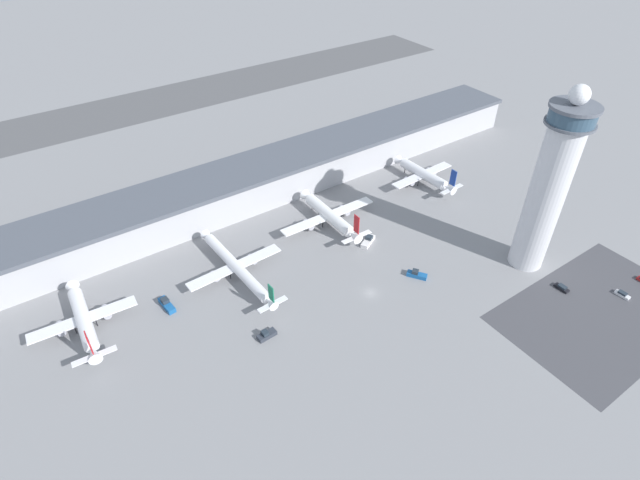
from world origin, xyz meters
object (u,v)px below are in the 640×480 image
at_px(airplane_gate_bravo, 236,267).
at_px(car_yellow_taxi, 562,288).
at_px(airplane_gate_charlie, 329,215).
at_px(airplane_gate_delta, 424,174).
at_px(car_grey_coupe, 622,294).
at_px(service_truck_fuel, 167,304).
at_px(service_truck_baggage, 368,241).
at_px(control_tower, 549,187).
at_px(service_truck_water, 417,275).
at_px(service_truck_catering, 267,335).
at_px(airplane_gate_alpha, 83,320).

height_order(airplane_gate_bravo, car_yellow_taxi, airplane_gate_bravo).
height_order(airplane_gate_charlie, airplane_gate_delta, airplane_gate_charlie).
bearing_deg(car_grey_coupe, airplane_gate_delta, 93.21).
bearing_deg(service_truck_fuel, service_truck_baggage, -8.45).
bearing_deg(airplane_gate_delta, control_tower, -96.80).
height_order(airplane_gate_delta, service_truck_water, airplane_gate_delta).
relative_size(airplane_gate_charlie, service_truck_water, 5.87).
xyz_separation_m(airplane_gate_charlie, service_truck_catering, (-47.39, -34.81, -3.44)).
xyz_separation_m(service_truck_catering, service_truck_fuel, (-19.58, 28.41, 0.15)).
height_order(airplane_gate_delta, car_yellow_taxi, airplane_gate_delta).
distance_m(service_truck_fuel, service_truck_water, 81.44).
distance_m(airplane_gate_charlie, service_truck_baggage, 18.19).
distance_m(service_truck_fuel, service_truck_baggage, 72.88).
xyz_separation_m(airplane_gate_delta, service_truck_water, (-43.18, -42.10, -3.53)).
height_order(control_tower, service_truck_catering, control_tower).
xyz_separation_m(control_tower, car_grey_coupe, (11.70, -28.67, -29.93)).
bearing_deg(service_truck_catering, airplane_gate_bravo, 79.76).
bearing_deg(control_tower, service_truck_fuel, 155.77).
distance_m(service_truck_fuel, car_grey_coupe, 144.94).
height_order(service_truck_baggage, service_truck_water, service_truck_baggage).
xyz_separation_m(control_tower, airplane_gate_delta, (6.87, 57.62, -26.07)).
distance_m(airplane_gate_alpha, service_truck_catering, 53.99).
distance_m(control_tower, airplane_gate_alpha, 146.29).
relative_size(airplane_gate_alpha, service_truck_water, 5.04).
bearing_deg(service_truck_catering, airplane_gate_delta, 20.46).
distance_m(service_truck_catering, service_truck_water, 54.68).
relative_size(airplane_gate_delta, car_yellow_taxi, 6.83).
bearing_deg(service_truck_catering, service_truck_baggage, 18.62).
bearing_deg(service_truck_baggage, car_yellow_taxi, -56.18).
relative_size(service_truck_water, car_grey_coupe, 1.44).
xyz_separation_m(airplane_gate_alpha, airplane_gate_bravo, (47.84, -4.27, -0.34)).
height_order(airplane_gate_delta, service_truck_baggage, airplane_gate_delta).
xyz_separation_m(airplane_gate_alpha, airplane_gate_charlie, (90.07, 1.93, -0.01)).
relative_size(airplane_gate_delta, service_truck_fuel, 4.11).
relative_size(airplane_gate_delta, service_truck_water, 4.81).
xyz_separation_m(airplane_gate_delta, service_truck_baggage, (-45.05, -18.70, -3.51)).
bearing_deg(airplane_gate_alpha, service_truck_fuel, -10.98).
bearing_deg(control_tower, car_yellow_taxi, -95.67).
relative_size(service_truck_baggage, car_grey_coupe, 1.68).
bearing_deg(service_truck_fuel, airplane_gate_charlie, 5.47).
height_order(service_truck_fuel, service_truck_baggage, service_truck_fuel).
relative_size(airplane_gate_alpha, car_yellow_taxi, 7.16).
relative_size(airplane_gate_alpha, service_truck_fuel, 4.31).
bearing_deg(car_yellow_taxi, airplane_gate_charlie, 120.17).
xyz_separation_m(service_truck_baggage, car_yellow_taxi, (36.62, -54.67, -0.34)).
distance_m(control_tower, service_truck_water, 49.35).
distance_m(airplane_gate_bravo, car_grey_coupe, 125.01).
bearing_deg(car_grey_coupe, service_truck_water, 137.37).
relative_size(airplane_gate_bravo, car_yellow_taxi, 9.57).
relative_size(airplane_gate_charlie, service_truck_catering, 6.73).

